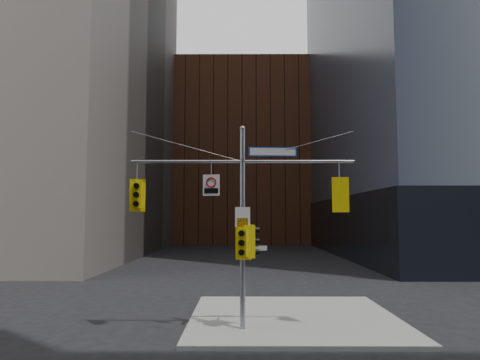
{
  "coord_description": "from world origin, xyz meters",
  "views": [
    {
      "loc": [
        -0.03,
        -13.2,
        4.02
      ],
      "look_at": [
        -0.09,
        2.0,
        5.33
      ],
      "focal_mm": 32.0,
      "sensor_mm": 36.0,
      "label": 1
    }
  ],
  "objects_px": {
    "signal_assembly": "(243,206)",
    "traffic_light_west_arm": "(137,195)",
    "regulatory_sign_arm": "(211,184)",
    "street_sign_blade": "(273,152)",
    "traffic_light_east_arm": "(340,195)",
    "traffic_light_pole_side": "(252,241)",
    "traffic_light_pole_front": "(243,243)"
  },
  "relations": [
    {
      "from": "regulatory_sign_arm",
      "to": "traffic_light_pole_side",
      "type": "bearing_deg",
      "value": 9.1
    },
    {
      "from": "traffic_light_pole_front",
      "to": "street_sign_blade",
      "type": "height_order",
      "value": "street_sign_blade"
    },
    {
      "from": "traffic_light_east_arm",
      "to": "traffic_light_pole_side",
      "type": "bearing_deg",
      "value": 1.92
    },
    {
      "from": "traffic_light_pole_side",
      "to": "traffic_light_west_arm",
      "type": "bearing_deg",
      "value": 80.56
    },
    {
      "from": "traffic_light_east_arm",
      "to": "traffic_light_pole_side",
      "type": "xyz_separation_m",
      "value": [
        -3.13,
        0.01,
        -1.64
      ]
    },
    {
      "from": "traffic_light_west_arm",
      "to": "street_sign_blade",
      "type": "bearing_deg",
      "value": -6.7
    },
    {
      "from": "traffic_light_pole_front",
      "to": "regulatory_sign_arm",
      "type": "xyz_separation_m",
      "value": [
        -1.12,
        0.25,
        2.04
      ]
    },
    {
      "from": "signal_assembly",
      "to": "traffic_light_west_arm",
      "type": "bearing_deg",
      "value": 179.81
    },
    {
      "from": "signal_assembly",
      "to": "traffic_light_east_arm",
      "type": "xyz_separation_m",
      "value": [
        3.46,
        0.0,
        0.38
      ]
    },
    {
      "from": "traffic_light_west_arm",
      "to": "regulatory_sign_arm",
      "type": "height_order",
      "value": "regulatory_sign_arm"
    },
    {
      "from": "traffic_light_west_arm",
      "to": "regulatory_sign_arm",
      "type": "bearing_deg",
      "value": -7.3
    },
    {
      "from": "street_sign_blade",
      "to": "regulatory_sign_arm",
      "type": "distance_m",
      "value": 2.5
    },
    {
      "from": "signal_assembly",
      "to": "regulatory_sign_arm",
      "type": "relative_size",
      "value": 10.58
    },
    {
      "from": "signal_assembly",
      "to": "regulatory_sign_arm",
      "type": "xyz_separation_m",
      "value": [
        -1.12,
        -0.02,
        0.76
      ]
    },
    {
      "from": "traffic_light_west_arm",
      "to": "traffic_light_pole_front",
      "type": "bearing_deg",
      "value": -10.83
    },
    {
      "from": "traffic_light_pole_side",
      "to": "traffic_light_pole_front",
      "type": "xyz_separation_m",
      "value": [
        -0.33,
        -0.28,
        -0.03
      ]
    },
    {
      "from": "traffic_light_west_arm",
      "to": "traffic_light_pole_front",
      "type": "distance_m",
      "value": 4.14
    },
    {
      "from": "traffic_light_pole_front",
      "to": "regulatory_sign_arm",
      "type": "height_order",
      "value": "regulatory_sign_arm"
    },
    {
      "from": "signal_assembly",
      "to": "traffic_light_west_arm",
      "type": "height_order",
      "value": "signal_assembly"
    },
    {
      "from": "regulatory_sign_arm",
      "to": "street_sign_blade",
      "type": "bearing_deg",
      "value": 8.31
    },
    {
      "from": "signal_assembly",
      "to": "regulatory_sign_arm",
      "type": "distance_m",
      "value": 1.35
    },
    {
      "from": "signal_assembly",
      "to": "street_sign_blade",
      "type": "xyz_separation_m",
      "value": [
        1.08,
        0.0,
        1.93
      ]
    },
    {
      "from": "traffic_light_east_arm",
      "to": "street_sign_blade",
      "type": "bearing_deg",
      "value": 2.13
    },
    {
      "from": "traffic_light_east_arm",
      "to": "regulatory_sign_arm",
      "type": "height_order",
      "value": "regulatory_sign_arm"
    },
    {
      "from": "traffic_light_pole_side",
      "to": "traffic_light_pole_front",
      "type": "height_order",
      "value": "traffic_light_pole_side"
    },
    {
      "from": "street_sign_blade",
      "to": "regulatory_sign_arm",
      "type": "xyz_separation_m",
      "value": [
        -2.2,
        -0.02,
        -1.18
      ]
    },
    {
      "from": "signal_assembly",
      "to": "traffic_light_pole_side",
      "type": "height_order",
      "value": "signal_assembly"
    },
    {
      "from": "signal_assembly",
      "to": "traffic_light_east_arm",
      "type": "distance_m",
      "value": 3.48
    },
    {
      "from": "traffic_light_east_arm",
      "to": "signal_assembly",
      "type": "bearing_deg",
      "value": 2.19
    },
    {
      "from": "traffic_light_pole_side",
      "to": "traffic_light_pole_front",
      "type": "distance_m",
      "value": 0.43
    },
    {
      "from": "traffic_light_east_arm",
      "to": "street_sign_blade",
      "type": "xyz_separation_m",
      "value": [
        -2.37,
        0.0,
        1.55
      ]
    },
    {
      "from": "traffic_light_west_arm",
      "to": "traffic_light_pole_front",
      "type": "height_order",
      "value": "traffic_light_west_arm"
    }
  ]
}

